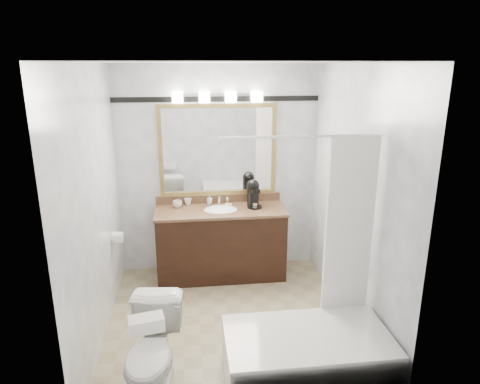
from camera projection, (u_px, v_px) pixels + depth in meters
name	position (u px, v px, depth m)	size (l,w,h in m)	color
room	(229.00, 204.00, 3.93)	(2.42, 2.62, 2.52)	tan
vanity	(221.00, 241.00, 5.13)	(1.53, 0.58, 0.97)	black
mirror	(218.00, 151.00, 5.08)	(1.40, 0.04, 1.10)	#A38B49
vanity_light_bar	(218.00, 96.00, 4.85)	(1.02, 0.14, 0.12)	silver
accent_stripe	(217.00, 99.00, 4.92)	(2.40, 0.01, 0.06)	black
bathtub	(309.00, 351.00, 3.42)	(1.30, 0.75, 1.96)	white
tp_roll	(118.00, 237.00, 4.59)	(0.12, 0.12, 0.11)	white
toilet	(152.00, 354.00, 3.26)	(0.41, 0.72, 0.73)	white
tissue_box	(146.00, 323.00, 2.92)	(0.24, 0.13, 0.10)	white
coffee_maker	(253.00, 193.00, 5.07)	(0.17, 0.22, 0.33)	black
cup_left	(177.00, 204.00, 5.07)	(0.11, 0.11, 0.09)	white
cup_right	(188.00, 202.00, 5.16)	(0.09, 0.09, 0.08)	white
soap_bottle_a	(209.00, 200.00, 5.19)	(0.05, 0.05, 0.11)	white
soap_bar	(228.00, 205.00, 5.14)	(0.08, 0.05, 0.03)	beige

